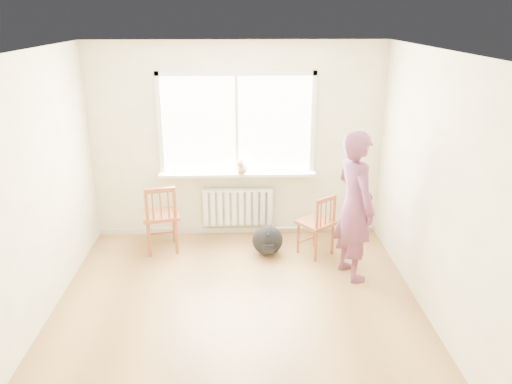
{
  "coord_description": "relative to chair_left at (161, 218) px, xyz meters",
  "views": [
    {
      "loc": [
        0.05,
        -4.41,
        3.04
      ],
      "look_at": [
        0.23,
        1.2,
        1.0
      ],
      "focal_mm": 35.0,
      "sensor_mm": 36.0,
      "label": 1
    }
  ],
  "objects": [
    {
      "name": "backpack",
      "position": [
        1.4,
        -0.14,
        -0.27
      ],
      "size": [
        0.43,
        0.35,
        0.4
      ],
      "primitive_type": "ellipsoid",
      "rotation": [
        0.0,
        0.0,
        -0.12
      ],
      "color": "black",
      "rests_on": "floor"
    },
    {
      "name": "windowsill",
      "position": [
        1.01,
        0.46,
        0.46
      ],
      "size": [
        2.15,
        0.22,
        0.04
      ],
      "primitive_type": "cube",
      "color": "white",
      "rests_on": "back_wall"
    },
    {
      "name": "baseboard",
      "position": [
        1.01,
        0.56,
        -0.43
      ],
      "size": [
        4.0,
        0.03,
        0.08
      ],
      "primitive_type": "cube",
      "color": "beige",
      "rests_on": "ground"
    },
    {
      "name": "cat",
      "position": [
        1.07,
        0.38,
        0.58
      ],
      "size": [
        0.21,
        0.37,
        0.25
      ],
      "rotation": [
        0.0,
        0.0,
        -0.22
      ],
      "color": "beige",
      "rests_on": "windowsill"
    },
    {
      "name": "back_wall",
      "position": [
        1.01,
        0.57,
        0.88
      ],
      "size": [
        4.0,
        0.01,
        2.7
      ],
      "primitive_type": "cube",
      "color": "#F1E9C1",
      "rests_on": "ground"
    },
    {
      "name": "window",
      "position": [
        1.01,
        0.55,
        1.19
      ],
      "size": [
        2.12,
        0.05,
        1.42
      ],
      "color": "white",
      "rests_on": "back_wall"
    },
    {
      "name": "ceiling",
      "position": [
        1.01,
        -1.68,
        2.23
      ],
      "size": [
        4.5,
        4.5,
        0.0
      ],
      "primitive_type": "plane",
      "rotation": [
        3.14,
        0.0,
        0.0
      ],
      "color": "white",
      "rests_on": "back_wall"
    },
    {
      "name": "chair_left",
      "position": [
        0.0,
        0.0,
        0.0
      ],
      "size": [
        0.55,
        0.53,
        0.94
      ],
      "rotation": [
        0.0,
        0.0,
        3.36
      ],
      "color": "#994F2C",
      "rests_on": "floor"
    },
    {
      "name": "radiator",
      "position": [
        1.01,
        0.48,
        -0.04
      ],
      "size": [
        1.0,
        0.12,
        0.55
      ],
      "color": "white",
      "rests_on": "back_wall"
    },
    {
      "name": "chair_right",
      "position": [
        2.06,
        -0.17,
        -0.05
      ],
      "size": [
        0.57,
        0.57,
        0.84
      ],
      "rotation": [
        0.0,
        0.0,
        3.8
      ],
      "color": "#994F2C",
      "rests_on": "floor"
    },
    {
      "name": "person",
      "position": [
        2.38,
        -0.72,
        0.43
      ],
      "size": [
        0.62,
        0.76,
        1.8
      ],
      "primitive_type": "imported",
      "rotation": [
        0.0,
        0.0,
        1.9
      ],
      "color": "#B43C47",
      "rests_on": "floor"
    },
    {
      "name": "floor",
      "position": [
        1.01,
        -1.68,
        -0.47
      ],
      "size": [
        4.5,
        4.5,
        0.0
      ],
      "primitive_type": "plane",
      "color": "#A57743",
      "rests_on": "ground"
    },
    {
      "name": "heating_pipe",
      "position": [
        2.26,
        0.51,
        -0.39
      ],
      "size": [
        1.4,
        0.04,
        0.04
      ],
      "primitive_type": "cylinder",
      "rotation": [
        0.0,
        1.57,
        0.0
      ],
      "color": "silver",
      "rests_on": "back_wall"
    }
  ]
}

